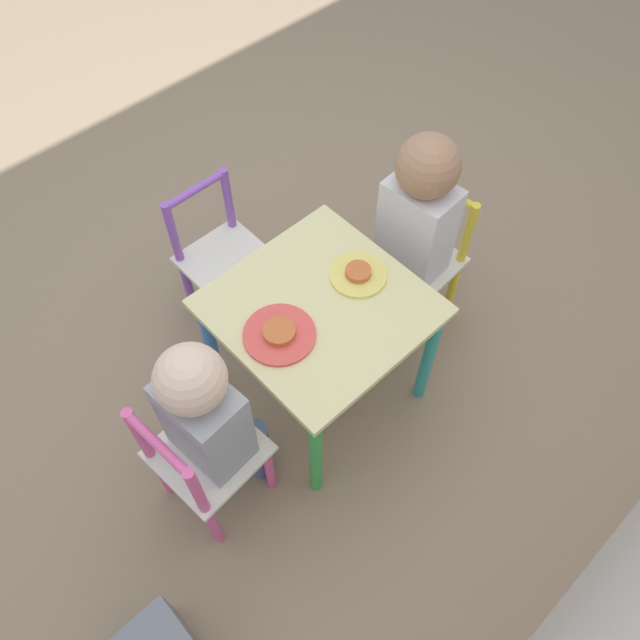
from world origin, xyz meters
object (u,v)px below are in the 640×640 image
Objects in this scene: chair_yellow at (417,260)px; child_right at (210,415)px; child_left at (414,224)px; kids_table at (320,322)px; plate_left at (358,274)px; chair_pink at (203,460)px; plate_right at (279,334)px; chair_purple at (223,260)px.

child_right reaches higher than chair_yellow.
kids_table is at bearing -90.00° from child_left.
plate_left is (-0.14, 0.00, 0.09)m from kids_table.
chair_pink is 0.67× the size of child_left.
plate_left is at bearing 180.00° from plate_right.
chair_pink reaches higher than kids_table.
kids_table is 1.01× the size of chair_pink.
plate_left is at bearing -72.95° from chair_purple.
chair_pink is 0.72× the size of child_right.
kids_table is 0.17m from plate_left.
child_right is 4.55× the size of plate_left.
child_left reaches higher than kids_table.
child_right is 0.26m from plate_right.
child_right is (0.40, 0.03, 0.04)m from kids_table.
child_left reaches higher than plate_left.
chair_pink is at bearing 4.96° from kids_table.
plate_right is (0.14, 0.00, 0.09)m from kids_table.
kids_table is 0.41m from child_left.
plate_right is (0.60, 0.03, 0.23)m from chair_yellow.
chair_pink reaches higher than plate_left.
chair_purple is at bearing -72.96° from plate_left.
child_left is (-0.86, -0.07, 0.22)m from chair_pink.
plate_left is at bearing -87.93° from child_left.
chair_purple is (0.46, -0.43, 0.00)m from chair_yellow.
child_right reaches higher than chair_purple.
chair_purple is 0.66m from child_right.
kids_table is 0.68× the size of child_left.
plate_right is (-0.26, -0.03, 0.05)m from child_right.
child_left reaches higher than plate_right.
child_left is 0.54m from plate_right.
plate_left is (-0.54, -0.03, 0.05)m from child_right.
chair_yellow is at bearing -177.07° from plate_right.
child_left reaches higher than chair_pink.
chair_yellow is 0.87m from child_right.
child_right is at bearing -90.00° from chair_pink.
chair_yellow is (-0.46, -0.03, -0.14)m from kids_table.
plate_right is (0.14, 0.46, 0.23)m from chair_purple.
child_right is (0.85, 0.07, 0.18)m from chair_yellow.
chair_pink is at bearing -89.39° from child_left.
child_left is at bearing -47.28° from chair_purple.
plate_right is at bearing -0.00° from plate_left.
kids_table is at bearing 180.00° from plate_right.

